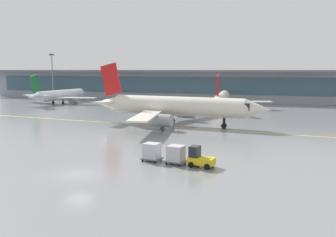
{
  "coord_description": "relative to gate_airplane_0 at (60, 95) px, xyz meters",
  "views": [
    {
      "loc": [
        18.84,
        -29.77,
        9.78
      ],
      "look_at": [
        2.51,
        19.18,
        3.0
      ],
      "focal_mm": 40.06,
      "sensor_mm": 36.0,
      "label": 1
    }
  ],
  "objects": [
    {
      "name": "gate_airplane_0",
      "position": [
        0.0,
        0.0,
        0.0
      ],
      "size": [
        23.8,
        25.66,
        8.5
      ],
      "rotation": [
        0.0,
        0.0,
        1.5
      ],
      "color": "white",
      "rests_on": "ground_plane"
    },
    {
      "name": "gate_airplane_1",
      "position": [
        46.62,
        0.52,
        0.09
      ],
      "size": [
        24.56,
        26.55,
        8.79
      ],
      "rotation": [
        0.0,
        0.0,
        1.67
      ],
      "color": "silver",
      "rests_on": "ground_plane"
    },
    {
      "name": "taxiing_regional_jet",
      "position": [
        44.01,
        -29.93,
        0.76
      ],
      "size": [
        33.35,
        30.88,
        11.04
      ],
      "rotation": [
        0.0,
        0.0,
        -0.09
      ],
      "color": "silver",
      "rests_on": "ground_plane"
    },
    {
      "name": "cargo_dolly_trailing",
      "position": [
        49.35,
        -55.58,
        -1.49
      ],
      "size": [
        2.31,
        1.89,
        1.94
      ],
      "rotation": [
        0.0,
        0.0,
        -0.14
      ],
      "color": "#595B60",
      "rests_on": "ground_plane"
    },
    {
      "name": "taxiway_centreline_stripe",
      "position": [
        44.44,
        -31.97,
        -2.54
      ],
      "size": [
        109.57,
        10.49,
        0.01
      ],
      "primitive_type": "cube",
      "rotation": [
        0.0,
        0.0,
        -0.09
      ],
      "color": "yellow",
      "rests_on": "ground_plane"
    },
    {
      "name": "cargo_dolly_lead",
      "position": [
        52.19,
        -55.99,
        -1.49
      ],
      "size": [
        2.31,
        1.89,
        1.94
      ],
      "rotation": [
        0.0,
        0.0,
        -0.14
      ],
      "color": "#595B60",
      "rests_on": "ground_plane"
    },
    {
      "name": "apron_light_mast_0",
      "position": [
        -13.46,
        15.46,
        5.6
      ],
      "size": [
        1.8,
        0.36,
        14.92
      ],
      "color": "gray",
      "rests_on": "ground_plane"
    },
    {
      "name": "ground_plane",
      "position": [
        44.62,
        -62.6,
        -2.55
      ],
      "size": [
        400.0,
        400.0,
        0.0
      ],
      "primitive_type": "plane",
      "color": "gray"
    },
    {
      "name": "baggage_tug",
      "position": [
        54.81,
        -56.38,
        -1.65
      ],
      "size": [
        2.77,
        1.94,
        2.1
      ],
      "rotation": [
        0.0,
        0.0,
        -0.14
      ],
      "color": "yellow",
      "rests_on": "ground_plane"
    },
    {
      "name": "terminal_concourse",
      "position": [
        44.62,
        22.62,
        2.37
      ],
      "size": [
        173.66,
        11.0,
        9.6
      ],
      "color": "#8C939E",
      "rests_on": "ground_plane"
    }
  ]
}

